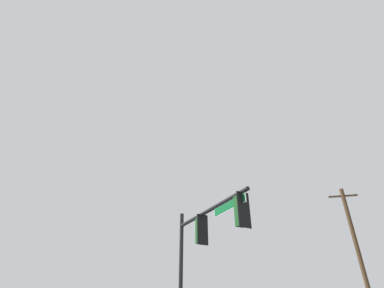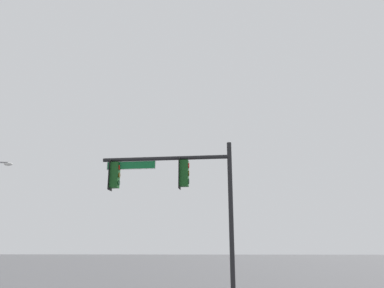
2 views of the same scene
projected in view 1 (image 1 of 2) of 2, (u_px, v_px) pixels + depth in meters
name	position (u px, v px, depth m)	size (l,w,h in m)	color
signal_pole_near	(205.00, 237.00, 12.54)	(5.54, 0.52, 6.03)	black
utility_pole	(359.00, 256.00, 22.37)	(1.52, 1.82, 10.92)	#47331E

